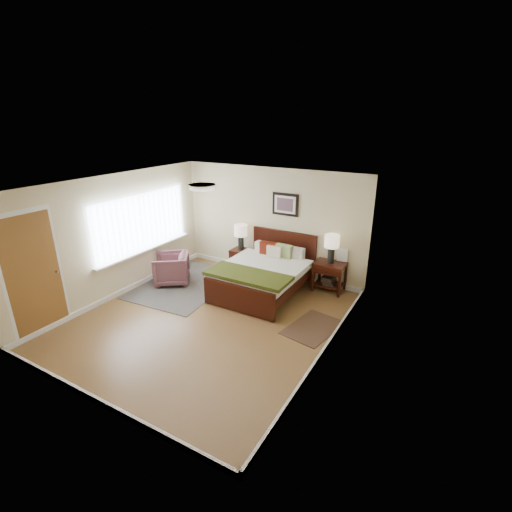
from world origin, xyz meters
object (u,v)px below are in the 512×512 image
Objects in this scene: nightstand_right at (329,274)px; armchair at (171,269)px; lamp_left at (241,233)px; lamp_right at (332,244)px; rug_persian at (187,284)px; bed at (264,270)px; nightstand_left at (241,255)px.

nightstand_right is 0.86× the size of armchair.
lamp_right is (2.22, 0.00, 0.10)m from lamp_left.
lamp_right is 3.32m from rug_persian.
bed is 1.51m from lamp_right.
armchair reaches higher than rug_persian.
rug_persian is at bearing 71.59° from armchair.
nightstand_left is 1.47m from rug_persian.
nightstand_left is 0.54m from lamp_left.
armchair reaches higher than nightstand_right.
armchair is 0.31× the size of rug_persian.
armchair is (-3.21, -1.37, -0.72)m from lamp_right.
lamp_right reaches higher than nightstand_left.
lamp_right is at bearing 0.51° from nightstand_left.
lamp_left is 0.25× the size of rug_persian.
nightstand_left is at bearing -90.00° from lamp_left.
lamp_right reaches higher than nightstand_right.
bed is at bearing 12.36° from rug_persian.
rug_persian is (-2.88, -1.27, -1.05)m from lamp_right.
nightstand_right is 3.16m from rug_persian.
nightstand_right is at bearing -90.00° from lamp_right.
nightstand_left is at bearing -179.83° from nightstand_right.
nightstand_left is 2.31m from lamp_right.
nightstand_left is 0.89× the size of lamp_left.
lamp_left is at bearing 90.00° from nightstand_left.
armchair is (-0.99, -1.35, -0.08)m from nightstand_left.
nightstand_left is at bearing 144.07° from bed.
nightstand_left is at bearing 58.17° from rug_persian.
rug_persian is at bearing -117.87° from nightstand_left.
lamp_right is 0.25× the size of rug_persian.
rug_persian is (-0.66, -1.25, -0.42)m from nightstand_left.
lamp_right is at bearing 0.00° from lamp_left.
nightstand_right reaches higher than rug_persian.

